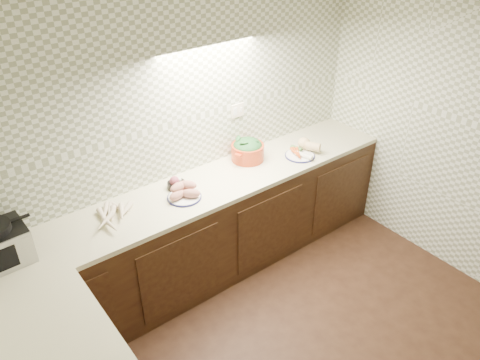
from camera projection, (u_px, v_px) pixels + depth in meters
room at (363, 191)px, 2.40m from camera, size 3.60×3.60×2.60m
counter at (192, 328)px, 3.12m from camera, size 3.60×3.60×0.90m
parsnip_pile at (111, 219)px, 3.36m from camera, size 0.37×0.33×0.07m
sweet_potato_plate at (184, 192)px, 3.63m from camera, size 0.28×0.27×0.12m
onion_bowl at (176, 184)px, 3.75m from camera, size 0.15×0.15×0.11m
dutch_oven at (248, 150)px, 4.12m from camera, size 0.38×0.38×0.20m
veg_plate at (302, 149)px, 4.25m from camera, size 0.34×0.35×0.13m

